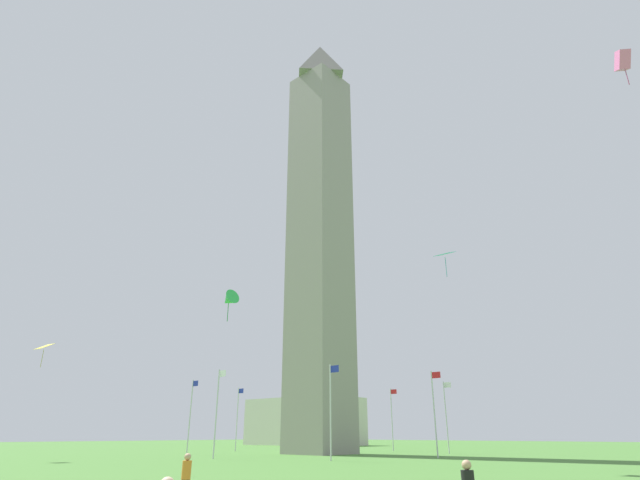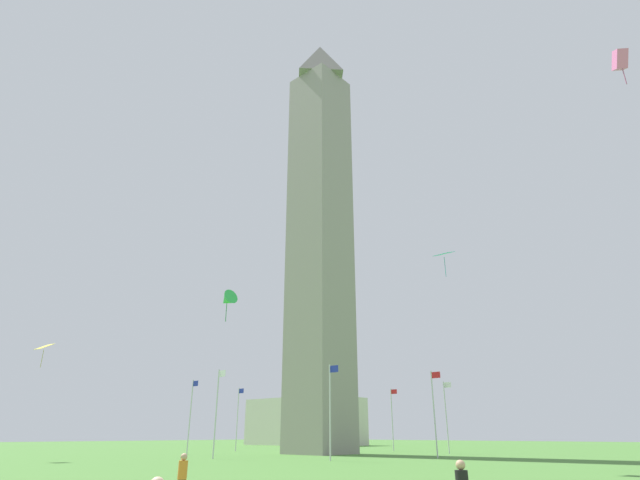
% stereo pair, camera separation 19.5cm
% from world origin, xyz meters
% --- Properties ---
extents(ground_plane, '(260.00, 260.00, 0.00)m').
position_xyz_m(ground_plane, '(0.00, 0.00, 0.00)').
color(ground_plane, '#477A33').
extents(obelisk_monument, '(6.80, 6.80, 61.82)m').
position_xyz_m(obelisk_monument, '(0.00, 0.00, 30.91)').
color(obelisk_monument, gray).
rests_on(obelisk_monument, ground).
extents(flagpole_n, '(1.12, 0.14, 8.50)m').
position_xyz_m(flagpole_n, '(15.83, 0.00, 4.64)').
color(flagpole_n, silver).
rests_on(flagpole_n, ground).
extents(flagpole_ne, '(1.12, 0.14, 8.50)m').
position_xyz_m(flagpole_ne, '(11.21, 11.15, 4.64)').
color(flagpole_ne, silver).
rests_on(flagpole_ne, ground).
extents(flagpole_e, '(1.12, 0.14, 8.50)m').
position_xyz_m(flagpole_e, '(0.06, 15.77, 4.64)').
color(flagpole_e, silver).
rests_on(flagpole_e, ground).
extents(flagpole_se, '(1.12, 0.14, 8.50)m').
position_xyz_m(flagpole_se, '(-11.09, 11.15, 4.64)').
color(flagpole_se, silver).
rests_on(flagpole_se, ground).
extents(flagpole_s, '(1.12, 0.14, 8.50)m').
position_xyz_m(flagpole_s, '(-15.71, 0.00, 4.64)').
color(flagpole_s, silver).
rests_on(flagpole_s, ground).
extents(flagpole_sw, '(1.12, 0.14, 8.50)m').
position_xyz_m(flagpole_sw, '(-11.09, -11.15, 4.64)').
color(flagpole_sw, silver).
rests_on(flagpole_sw, ground).
extents(flagpole_w, '(1.12, 0.14, 8.50)m').
position_xyz_m(flagpole_w, '(0.06, -15.77, 4.64)').
color(flagpole_w, silver).
rests_on(flagpole_w, ground).
extents(flagpole_nw, '(1.12, 0.14, 8.50)m').
position_xyz_m(flagpole_nw, '(11.21, -11.15, 4.64)').
color(flagpole_nw, silver).
rests_on(flagpole_nw, ground).
extents(person_orange_shirt, '(0.32, 0.32, 1.64)m').
position_xyz_m(person_orange_shirt, '(26.59, -37.21, 0.81)').
color(person_orange_shirt, '#2D2D38').
rests_on(person_orange_shirt, ground).
extents(kite_cyan_diamond, '(1.37, 1.30, 2.15)m').
position_xyz_m(kite_cyan_diamond, '(25.45, -13.67, 15.69)').
color(kite_cyan_diamond, '#33C6D1').
extents(kite_yellow_diamond, '(1.62, 1.49, 2.37)m').
position_xyz_m(kite_yellow_diamond, '(-10.42, -29.39, 10.26)').
color(kite_yellow_diamond, yellow).
extents(kite_green_delta, '(1.20, 1.03, 1.95)m').
position_xyz_m(kite_green_delta, '(18.82, -29.84, 9.98)').
color(kite_green_delta, green).
extents(kite_pink_box, '(0.89, 0.97, 1.86)m').
position_xyz_m(kite_pink_box, '(41.15, -25.70, 18.20)').
color(kite_pink_box, pink).
extents(distant_building, '(24.34, 13.32, 9.46)m').
position_xyz_m(distant_building, '(-35.84, 35.43, 4.73)').
color(distant_building, beige).
rests_on(distant_building, ground).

